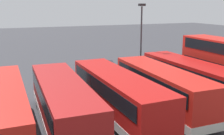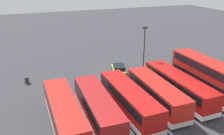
% 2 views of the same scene
% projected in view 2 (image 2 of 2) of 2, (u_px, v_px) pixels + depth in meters
% --- Properties ---
extents(ground_plane, '(140.00, 140.00, 0.00)m').
position_uv_depth(ground_plane, '(110.00, 76.00, 36.60)').
color(ground_plane, '#38383D').
extents(bus_double_decker_near_end, '(2.64, 11.19, 4.55)m').
position_uv_depth(bus_double_decker_near_end, '(207.00, 77.00, 29.94)').
color(bus_double_decker_near_end, red).
rests_on(bus_double_decker_near_end, ground).
extents(bus_single_deck_second, '(2.73, 11.72, 2.95)m').
position_uv_depth(bus_single_deck_second, '(178.00, 86.00, 29.54)').
color(bus_single_deck_second, '#B71411').
rests_on(bus_single_deck_second, ground).
extents(bus_single_deck_third, '(2.77, 10.39, 2.95)m').
position_uv_depth(bus_single_deck_third, '(156.00, 93.00, 27.70)').
color(bus_single_deck_third, red).
rests_on(bus_single_deck_third, ground).
extents(bus_single_deck_fourth, '(2.81, 11.08, 2.95)m').
position_uv_depth(bus_single_deck_fourth, '(129.00, 99.00, 26.35)').
color(bus_single_deck_fourth, '#B71411').
rests_on(bus_single_deck_fourth, ground).
extents(bus_single_deck_fifth, '(2.91, 10.87, 2.95)m').
position_uv_depth(bus_single_deck_fifth, '(97.00, 107.00, 24.83)').
color(bus_single_deck_fifth, '#A51919').
rests_on(bus_single_deck_fifth, ground).
extents(bus_single_deck_sixth, '(2.66, 11.26, 2.95)m').
position_uv_depth(bus_single_deck_sixth, '(64.00, 113.00, 23.79)').
color(bus_single_deck_sixth, red).
rests_on(bus_single_deck_sixth, ground).
extents(car_hatchback_silver, '(2.75, 4.27, 1.43)m').
position_uv_depth(car_hatchback_silver, '(119.00, 69.00, 37.07)').
color(car_hatchback_silver, '#A5D14C').
rests_on(car_hatchback_silver, ground).
extents(lamp_post_tall, '(0.70, 0.30, 7.56)m').
position_uv_depth(lamp_post_tall, '(144.00, 48.00, 34.71)').
color(lamp_post_tall, '#38383D').
rests_on(lamp_post_tall, ground).
extents(waste_bin_yellow, '(0.60, 0.60, 0.95)m').
position_uv_depth(waste_bin_yellow, '(27.00, 80.00, 33.88)').
color(waste_bin_yellow, '#333338').
rests_on(waste_bin_yellow, ground).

